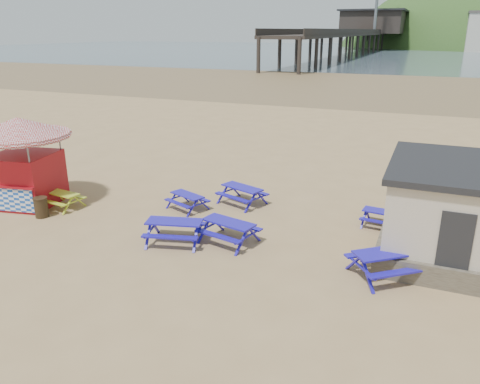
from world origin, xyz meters
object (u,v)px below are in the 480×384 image
at_px(picnic_table_yellow, 62,200).
at_px(litter_bin, 41,207).
at_px(picnic_table_blue_a, 242,195).
at_px(ice_cream_kiosk, 22,150).
at_px(picnic_table_blue_b, 188,202).

relative_size(picnic_table_yellow, litter_bin, 2.09).
xyz_separation_m(picnic_table_blue_a, litter_bin, (-6.95, -4.52, 0.03)).
bearing_deg(ice_cream_kiosk, picnic_table_blue_a, 11.05).
distance_m(ice_cream_kiosk, litter_bin, 2.79).
relative_size(picnic_table_blue_b, litter_bin, 2.32).
xyz_separation_m(ice_cream_kiosk, litter_bin, (1.70, -1.00, -1.97)).
bearing_deg(litter_bin, picnic_table_blue_b, 31.25).
xyz_separation_m(picnic_table_yellow, ice_cream_kiosk, (-1.72, -0.17, 2.05)).
distance_m(picnic_table_yellow, litter_bin, 1.17).
height_order(picnic_table_blue_b, litter_bin, litter_bin).
height_order(picnic_table_blue_a, ice_cream_kiosk, ice_cream_kiosk).
bearing_deg(picnic_table_yellow, picnic_table_blue_b, 27.62).
distance_m(picnic_table_blue_b, litter_bin, 5.90).
bearing_deg(picnic_table_blue_a, picnic_table_yellow, -134.29).
height_order(picnic_table_blue_a, picnic_table_yellow, picnic_table_blue_a).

